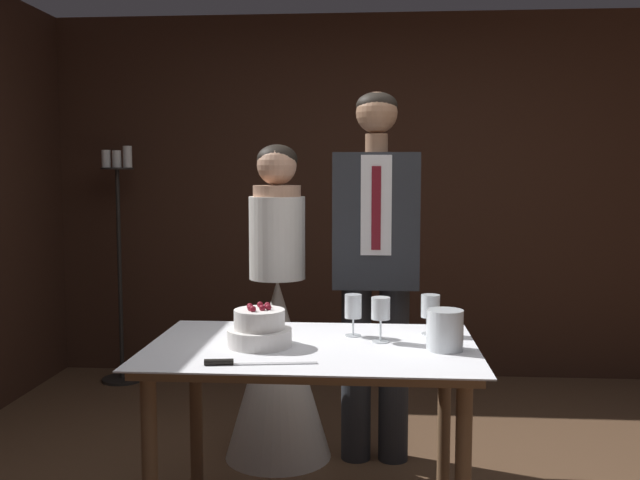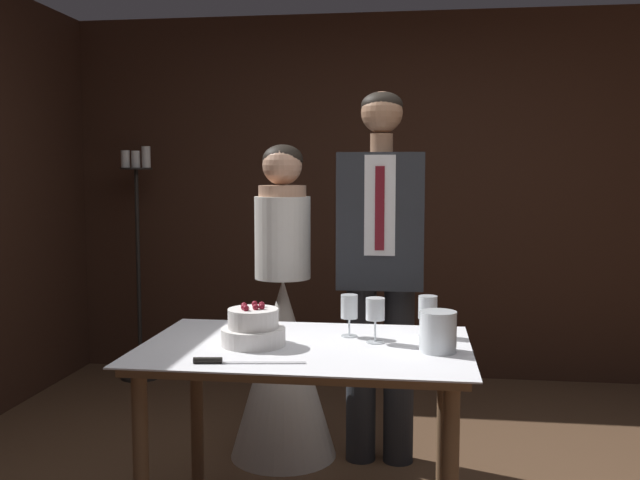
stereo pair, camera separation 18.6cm
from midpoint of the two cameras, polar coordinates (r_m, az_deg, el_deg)
wall_back at (r=5.11m, az=3.05°, el=3.46°), size 4.75×0.12×2.55m
cake_table at (r=2.79m, az=-2.59°, el=-10.33°), size 1.26×0.83×0.78m
tiered_cake at (r=2.75m, az=-6.81°, el=-7.14°), size 0.25×0.25×0.16m
cake_knife at (r=2.51m, az=-8.68°, el=-9.68°), size 0.39×0.08×0.02m
wine_glass_near at (r=2.94m, az=7.03°, el=-5.36°), size 0.08×0.08×0.16m
wine_glass_middle at (r=2.89m, az=0.82°, el=-5.42°), size 0.07×0.07×0.17m
wine_glass_far at (r=2.79m, az=2.97°, el=-5.69°), size 0.07×0.07×0.18m
hurricane_candle at (r=2.70m, az=8.00°, el=-7.23°), size 0.14×0.14×0.15m
bride at (r=3.65m, az=-4.88°, el=-8.35°), size 0.54×0.54×1.59m
groom at (r=3.52m, az=2.97°, el=-1.47°), size 0.42×0.25×1.84m
candle_stand at (r=5.12m, az=-16.74°, el=-1.81°), size 0.28×0.28×1.63m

